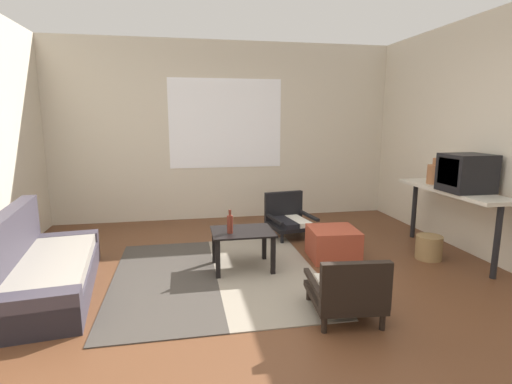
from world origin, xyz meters
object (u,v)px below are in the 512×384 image
object	(u,v)px
console_shelf	(452,196)
glass_bottle	(230,224)
clay_vase	(436,174)
armchair_striped_foreground	(347,291)
crt_television	(466,173)
ottoman_orange	(333,243)
couch	(40,270)
armchair_by_window	(289,217)
wicker_basket	(429,247)
coffee_table	(242,238)

from	to	relation	value
console_shelf	glass_bottle	size ratio (longest dim) A/B	6.26
glass_bottle	clay_vase	bearing A→B (deg)	8.22
armchair_striped_foreground	clay_vase	world-z (taller)	clay_vase
console_shelf	clay_vase	bearing A→B (deg)	90.00
clay_vase	glass_bottle	bearing A→B (deg)	-171.78
clay_vase	crt_television	bearing A→B (deg)	-90.35
ottoman_orange	armchair_striped_foreground	bearing A→B (deg)	-107.39
couch	armchair_striped_foreground	xyz separation A→B (m)	(2.51, -0.94, 0.01)
couch	crt_television	bearing A→B (deg)	0.52
armchair_striped_foreground	couch	bearing A→B (deg)	159.42
couch	armchair_by_window	size ratio (longest dim) A/B	2.79
glass_bottle	wicker_basket	xyz separation A→B (m)	(2.24, -0.04, -0.38)
armchair_by_window	console_shelf	distance (m)	1.99
ottoman_orange	console_shelf	world-z (taller)	console_shelf
crt_television	glass_bottle	world-z (taller)	crt_television
ottoman_orange	glass_bottle	bearing A→B (deg)	-170.94
coffee_table	console_shelf	size ratio (longest dim) A/B	0.42
console_shelf	crt_television	world-z (taller)	crt_television
armchair_by_window	wicker_basket	bearing A→B (deg)	-42.26
armchair_by_window	ottoman_orange	world-z (taller)	armchair_by_window
coffee_table	glass_bottle	world-z (taller)	glass_bottle
armchair_striped_foreground	glass_bottle	bearing A→B (deg)	124.40
clay_vase	glass_bottle	distance (m)	2.59
couch	crt_television	world-z (taller)	crt_television
glass_bottle	wicker_basket	size ratio (longest dim) A/B	0.85
console_shelf	clay_vase	distance (m)	0.38
armchair_striped_foreground	wicker_basket	size ratio (longest dim) A/B	2.29
clay_vase	glass_bottle	world-z (taller)	clay_vase
couch	coffee_table	distance (m)	1.89
ottoman_orange	glass_bottle	world-z (taller)	glass_bottle
coffee_table	ottoman_orange	bearing A→B (deg)	6.88
ottoman_orange	wicker_basket	xyz separation A→B (m)	(1.05, -0.23, -0.04)
armchair_striped_foreground	ottoman_orange	bearing A→B (deg)	72.61
couch	wicker_basket	size ratio (longest dim) A/B	6.33
coffee_table	ottoman_orange	distance (m)	1.07
crt_television	ottoman_orange	bearing A→B (deg)	165.87
crt_television	armchair_by_window	bearing A→B (deg)	140.95
armchair_by_window	armchair_striped_foreground	distance (m)	2.28
wicker_basket	couch	bearing A→B (deg)	-177.85
ottoman_orange	wicker_basket	size ratio (longest dim) A/B	1.82
glass_bottle	wicker_basket	distance (m)	2.27
coffee_table	glass_bottle	bearing A→B (deg)	-155.33
couch	coffee_table	size ratio (longest dim) A/B	2.84
coffee_table	crt_television	xyz separation A→B (m)	(2.40, -0.21, 0.65)
console_shelf	wicker_basket	distance (m)	0.64
couch	armchair_striped_foreground	size ratio (longest dim) A/B	2.77
coffee_table	glass_bottle	size ratio (longest dim) A/B	2.62
armchair_striped_foreground	glass_bottle	xyz separation A→B (m)	(-0.77, 1.13, 0.28)
couch	crt_television	distance (m)	4.34
clay_vase	wicker_basket	bearing A→B (deg)	-126.17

